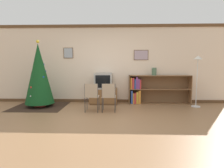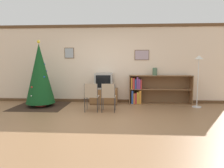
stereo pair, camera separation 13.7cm
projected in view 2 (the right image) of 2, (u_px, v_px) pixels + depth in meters
The scene contains 11 objects.
ground_plane at pixel (98, 121), 4.82m from camera, with size 24.00×24.00×0.00m, color #936B47.
wall_back at pixel (107, 64), 7.00m from camera, with size 8.46×0.11×2.70m.
area_rug at pixel (41, 106), 6.45m from camera, with size 1.61×1.56×0.01m.
christmas_tree at pixel (40, 74), 6.33m from camera, with size 0.90×0.90×2.09m.
tv_console at pixel (104, 96), 6.80m from camera, with size 0.92×0.52×0.52m.
television at pixel (104, 81), 6.74m from camera, with size 0.59×0.51×0.53m.
folding_chair_left at pixel (91, 95), 5.66m from camera, with size 0.40×0.40×0.82m.
folding_chair_right at pixel (108, 96), 5.63m from camera, with size 0.40×0.40×0.82m.
bookshelf at pixel (150, 90), 6.78m from camera, with size 2.08×0.36×0.97m.
vase at pixel (155, 71), 6.67m from camera, with size 0.16×0.16×0.26m.
standing_lamp at pixel (199, 68), 6.15m from camera, with size 0.28×0.28×1.62m.
Camera 2 is at (0.62, -4.67, 1.41)m, focal length 32.00 mm.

